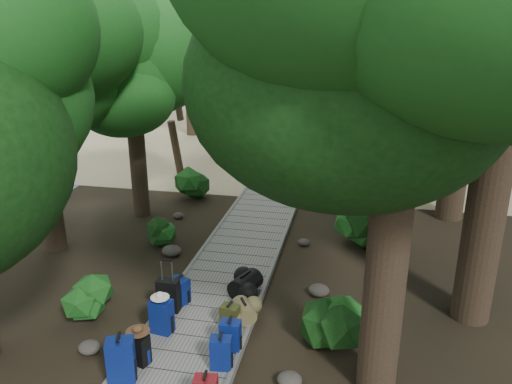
% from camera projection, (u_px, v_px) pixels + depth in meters
% --- Properties ---
extents(ground, '(120.00, 120.00, 0.00)m').
position_uv_depth(ground, '(233.00, 268.00, 12.06)').
color(ground, black).
rests_on(ground, ground).
extents(sand_beach, '(40.00, 22.00, 0.02)m').
position_uv_depth(sand_beach, '(307.00, 131.00, 26.86)').
color(sand_beach, tan).
rests_on(sand_beach, ground).
extents(distant_hill, '(32.00, 16.00, 12.00)m').
position_uv_depth(distant_hill, '(25.00, 67.00, 64.25)').
color(distant_hill, black).
rests_on(distant_hill, ground).
extents(boardwalk, '(2.00, 12.00, 0.12)m').
position_uv_depth(boardwalk, '(243.00, 248.00, 12.97)').
color(boardwalk, gray).
rests_on(boardwalk, ground).
extents(backpack_left_a, '(0.52, 0.44, 0.82)m').
position_uv_depth(backpack_left_a, '(121.00, 358.00, 8.00)').
color(backpack_left_a, navy).
rests_on(backpack_left_a, boardwalk).
extents(backpack_left_b, '(0.38, 0.32, 0.61)m').
position_uv_depth(backpack_left_b, '(139.00, 348.00, 8.43)').
color(backpack_left_b, black).
rests_on(backpack_left_b, boardwalk).
extents(backpack_left_c, '(0.43, 0.34, 0.73)m').
position_uv_depth(backpack_left_c, '(162.00, 314.00, 9.27)').
color(backpack_left_c, navy).
rests_on(backpack_left_c, boardwalk).
extents(backpack_left_d, '(0.46, 0.41, 0.59)m').
position_uv_depth(backpack_left_d, '(179.00, 289.00, 10.28)').
color(backpack_left_d, navy).
rests_on(backpack_left_d, boardwalk).
extents(backpack_right_b, '(0.38, 0.29, 0.64)m').
position_uv_depth(backpack_right_b, '(221.00, 351.00, 8.31)').
color(backpack_right_b, navy).
rests_on(backpack_right_b, boardwalk).
extents(backpack_right_c, '(0.37, 0.27, 0.62)m').
position_uv_depth(backpack_right_c, '(230.00, 334.00, 8.78)').
color(backpack_right_c, navy).
rests_on(backpack_right_c, boardwalk).
extents(backpack_right_d, '(0.38, 0.30, 0.51)m').
position_uv_depth(backpack_right_d, '(230.00, 315.00, 9.43)').
color(backpack_right_d, '#363817').
rests_on(backpack_right_d, boardwalk).
extents(duffel_right_khaki, '(0.61, 0.68, 0.38)m').
position_uv_depth(duffel_right_khaki, '(244.00, 311.00, 9.70)').
color(duffel_right_khaki, olive).
rests_on(duffel_right_khaki, boardwalk).
extents(duffel_right_black, '(0.68, 0.84, 0.45)m').
position_uv_depth(duffel_right_black, '(245.00, 284.00, 10.60)').
color(duffel_right_black, black).
rests_on(duffel_right_black, boardwalk).
extents(suitcase_on_boardwalk, '(0.44, 0.24, 0.68)m').
position_uv_depth(suitcase_on_boardwalk, '(168.00, 295.00, 9.96)').
color(suitcase_on_boardwalk, black).
rests_on(suitcase_on_boardwalk, boardwalk).
extents(lone_suitcase_on_sand, '(0.50, 0.34, 0.72)m').
position_uv_depth(lone_suitcase_on_sand, '(294.00, 166.00, 19.13)').
color(lone_suitcase_on_sand, black).
rests_on(lone_suitcase_on_sand, sand_beach).
extents(hat_brown, '(0.41, 0.41, 0.12)m').
position_uv_depth(hat_brown, '(138.00, 328.00, 8.32)').
color(hat_brown, '#51351E').
rests_on(hat_brown, backpack_left_b).
extents(hat_white, '(0.35, 0.35, 0.12)m').
position_uv_depth(hat_white, '(160.00, 295.00, 9.12)').
color(hat_white, silver).
rests_on(hat_white, backpack_left_c).
extents(kayak, '(1.28, 2.97, 0.29)m').
position_uv_depth(kayak, '(230.00, 151.00, 22.16)').
color(kayak, '#B61B0F').
rests_on(kayak, sand_beach).
extents(sun_lounger, '(1.10, 1.98, 0.61)m').
position_uv_depth(sun_lounger, '(380.00, 156.00, 20.80)').
color(sun_lounger, silver).
rests_on(sun_lounger, sand_beach).
extents(tree_right_a, '(5.40, 5.40, 9.00)m').
position_uv_depth(tree_right_a, '(401.00, 112.00, 6.68)').
color(tree_right_a, black).
rests_on(tree_right_a, ground).
extents(tree_right_b, '(5.84, 5.84, 10.42)m').
position_uv_depth(tree_right_b, '(512.00, 49.00, 8.37)').
color(tree_right_b, black).
rests_on(tree_right_b, ground).
extents(tree_right_c, '(5.65, 5.65, 9.78)m').
position_uv_depth(tree_right_c, '(398.00, 57.00, 11.13)').
color(tree_right_c, black).
rests_on(tree_right_c, ground).
extents(tree_right_d, '(6.13, 6.13, 11.24)m').
position_uv_depth(tree_right_d, '(474.00, 22.00, 13.32)').
color(tree_right_d, black).
rests_on(tree_right_d, ground).
extents(tree_right_e, '(5.13, 5.13, 9.24)m').
position_uv_depth(tree_right_e, '(421.00, 55.00, 15.78)').
color(tree_right_e, black).
rests_on(tree_right_e, ground).
extents(tree_right_f, '(6.30, 6.30, 11.25)m').
position_uv_depth(tree_right_f, '(462.00, 21.00, 17.62)').
color(tree_right_f, black).
rests_on(tree_right_f, ground).
extents(tree_left_b, '(4.57, 4.57, 8.22)m').
position_uv_depth(tree_left_b, '(33.00, 90.00, 11.76)').
color(tree_left_b, black).
rests_on(tree_left_b, ground).
extents(tree_left_c, '(4.05, 4.05, 7.04)m').
position_uv_depth(tree_left_c, '(133.00, 100.00, 14.24)').
color(tree_left_c, black).
rests_on(tree_left_c, ground).
extents(tree_back_a, '(4.98, 4.98, 8.62)m').
position_uv_depth(tree_back_a, '(277.00, 49.00, 25.07)').
color(tree_back_a, black).
rests_on(tree_back_a, ground).
extents(tree_back_b, '(6.07, 6.07, 10.83)m').
position_uv_depth(tree_back_b, '(348.00, 26.00, 24.39)').
color(tree_back_b, black).
rests_on(tree_back_b, ground).
extents(tree_back_c, '(5.13, 5.13, 9.24)m').
position_uv_depth(tree_back_c, '(408.00, 43.00, 24.25)').
color(tree_back_c, black).
rests_on(tree_back_c, ground).
extents(tree_back_d, '(5.14, 5.14, 8.57)m').
position_uv_depth(tree_back_d, '(189.00, 50.00, 24.66)').
color(tree_back_d, black).
rests_on(tree_back_d, ground).
extents(palm_right_a, '(4.94, 4.94, 8.41)m').
position_uv_depth(palm_right_a, '(368.00, 67.00, 16.29)').
color(palm_right_a, '#103911').
rests_on(palm_right_a, ground).
extents(palm_right_b, '(4.42, 4.42, 8.55)m').
position_uv_depth(palm_right_b, '(417.00, 58.00, 19.68)').
color(palm_right_b, '#103911').
rests_on(palm_right_b, ground).
extents(palm_right_c, '(4.02, 4.02, 6.40)m').
position_uv_depth(palm_right_c, '(349.00, 79.00, 22.20)').
color(palm_right_c, '#103911').
rests_on(palm_right_c, ground).
extents(palm_left_a, '(4.01, 4.01, 6.38)m').
position_uv_depth(palm_left_a, '(170.00, 91.00, 18.40)').
color(palm_left_a, '#103911').
rests_on(palm_left_a, ground).
extents(rock_left_a, '(0.41, 0.37, 0.22)m').
position_uv_depth(rock_left_a, '(89.00, 347.00, 8.93)').
color(rock_left_a, '#4C473F').
rests_on(rock_left_a, ground).
extents(rock_left_b, '(0.31, 0.28, 0.17)m').
position_uv_depth(rock_left_b, '(104.00, 295.00, 10.67)').
color(rock_left_b, '#4C473F').
rests_on(rock_left_b, ground).
extents(rock_left_c, '(0.49, 0.44, 0.27)m').
position_uv_depth(rock_left_c, '(172.00, 251.00, 12.64)').
color(rock_left_c, '#4C473F').
rests_on(rock_left_c, ground).
extents(rock_left_d, '(0.32, 0.28, 0.17)m').
position_uv_depth(rock_left_d, '(178.00, 215.00, 15.05)').
color(rock_left_d, '#4C473F').
rests_on(rock_left_d, ground).
extents(rock_right_a, '(0.42, 0.38, 0.23)m').
position_uv_depth(rock_right_a, '(290.00, 380.00, 8.13)').
color(rock_right_a, '#4C473F').
rests_on(rock_right_a, ground).
extents(rock_right_b, '(0.46, 0.41, 0.25)m').
position_uv_depth(rock_right_b, '(319.00, 290.00, 10.80)').
color(rock_right_b, '#4C473F').
rests_on(rock_right_b, ground).
extents(rock_right_c, '(0.31, 0.28, 0.17)m').
position_uv_depth(rock_right_c, '(304.00, 242.00, 13.24)').
color(rock_right_c, '#4C473F').
rests_on(rock_right_c, ground).
extents(rock_right_d, '(0.64, 0.58, 0.35)m').
position_uv_depth(rock_right_d, '(358.00, 216.00, 14.80)').
color(rock_right_d, '#4C473F').
rests_on(rock_right_d, ground).
extents(shrub_left_a, '(0.94, 0.94, 0.84)m').
position_uv_depth(shrub_left_a, '(90.00, 302.00, 9.81)').
color(shrub_left_a, '#19531A').
rests_on(shrub_left_a, ground).
extents(shrub_left_b, '(0.88, 0.88, 0.79)m').
position_uv_depth(shrub_left_b, '(164.00, 234.00, 13.00)').
color(shrub_left_b, '#19531A').
rests_on(shrub_left_b, ground).
extents(shrub_left_c, '(1.28, 1.28, 1.15)m').
position_uv_depth(shrub_left_c, '(190.00, 182.00, 16.59)').
color(shrub_left_c, '#19531A').
rests_on(shrub_left_c, ground).
extents(shrub_right_a, '(1.11, 1.11, 1.00)m').
position_uv_depth(shrub_right_a, '(334.00, 323.00, 8.97)').
color(shrub_right_a, '#19531A').
rests_on(shrub_right_a, ground).
extents(shrub_right_b, '(1.30, 1.30, 1.17)m').
position_uv_depth(shrub_right_b, '(361.00, 224.00, 13.11)').
color(shrub_right_b, '#19531A').
rests_on(shrub_right_b, ground).
extents(shrub_right_c, '(0.80, 0.80, 0.72)m').
position_uv_depth(shrub_right_c, '(341.00, 189.00, 16.58)').
color(shrub_right_c, '#19531A').
rests_on(shrub_right_c, ground).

